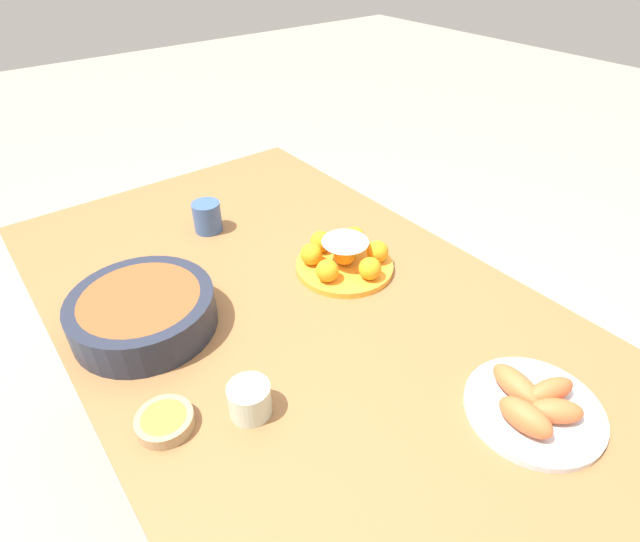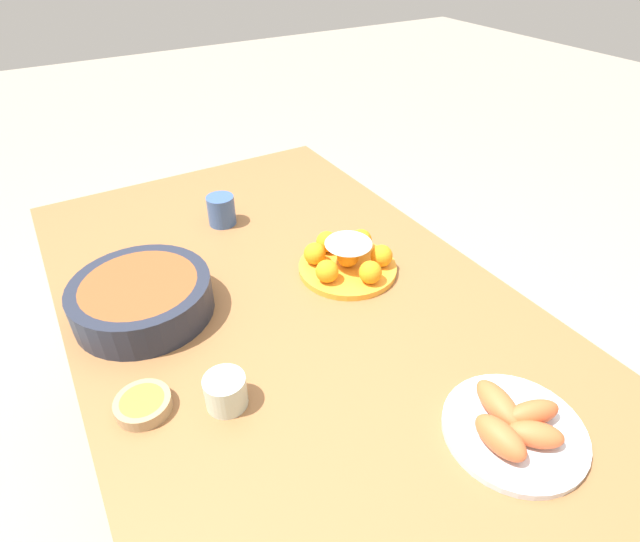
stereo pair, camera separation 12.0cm
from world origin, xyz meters
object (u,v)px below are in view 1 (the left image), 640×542
seafood_platter (534,405)px  cup_far (250,400)px  cup_near (207,217)px  dining_table (295,328)px  serving_bowl (143,311)px  cake_plate (344,257)px  sauce_bowl (165,421)px

seafood_platter → cup_far: size_ratio=3.18×
cup_near → cup_far: size_ratio=1.10×
dining_table → cup_near: (0.41, 0.01, 0.13)m
serving_bowl → cake_plate: bearing=-101.5°
serving_bowl → seafood_platter: serving_bowl is taller
serving_bowl → seafood_platter: (-0.65, -0.47, -0.02)m
seafood_platter → cup_far: 0.51m
cake_plate → cup_near: (0.38, 0.19, 0.01)m
cake_plate → seafood_platter: (-0.56, 0.02, -0.01)m
sauce_bowl → cake_plate: bearing=-72.8°
seafood_platter → serving_bowl: bearing=35.5°
dining_table → seafood_platter: (-0.53, -0.16, 0.11)m
seafood_platter → cup_near: cup_near is taller
dining_table → seafood_platter: seafood_platter is taller
cake_plate → cup_near: cake_plate is taller
cake_plate → serving_bowl: (0.10, 0.48, 0.01)m
cup_far → cup_near: bearing=-21.0°
cake_plate → sauce_bowl: bearing=107.2°
serving_bowl → cup_far: serving_bowl is taller
serving_bowl → cup_near: bearing=-46.9°
seafood_platter → cup_near: bearing=10.1°
cup_near → seafood_platter: bearing=-169.9°
dining_table → cup_near: 0.43m
dining_table → sauce_bowl: size_ratio=15.32×
sauce_bowl → cup_near: size_ratio=1.20×
dining_table → serving_bowl: size_ratio=5.09×
serving_bowl → cup_far: bearing=-169.5°
cup_near → sauce_bowl: bearing=145.9°
dining_table → serving_bowl: 0.36m
sauce_bowl → seafood_platter: 0.66m
cup_near → cup_far: cup_near is taller
cup_far → serving_bowl: bearing=10.5°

